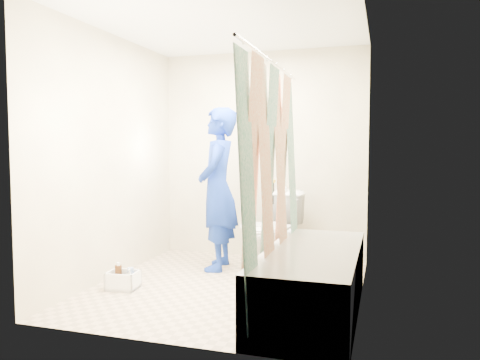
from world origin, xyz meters
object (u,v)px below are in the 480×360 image
(toilet, at_px, (272,231))
(cleaning_caddy, at_px, (124,281))
(plumber, at_px, (218,189))
(bathtub, at_px, (312,279))

(toilet, bearing_deg, cleaning_caddy, -127.11)
(toilet, bearing_deg, plumber, -158.92)
(plumber, bearing_deg, cleaning_caddy, -40.87)
(cleaning_caddy, bearing_deg, toilet, 37.72)
(toilet, distance_m, cleaning_caddy, 1.58)
(bathtub, distance_m, plumber, 1.66)
(plumber, relative_size, cleaning_caddy, 5.94)
(bathtub, relative_size, cleaning_caddy, 6.07)
(plumber, bearing_deg, bathtub, 38.65)
(bathtub, bearing_deg, toilet, 117.52)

